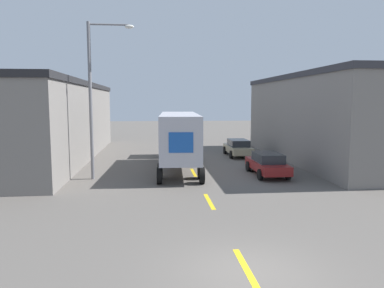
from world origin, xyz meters
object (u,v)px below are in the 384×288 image
Objects in this scene: parked_car_right_far at (238,147)px; parked_car_right_mid at (267,164)px; street_lamp at (95,90)px; semi_truck at (179,135)px.

parked_car_right_far is 1.00× the size of parked_car_right_mid.
parked_car_right_far is at bearing 38.71° from street_lamp.
semi_truck is at bearing 34.57° from street_lamp.
parked_car_right_mid is at bearing 0.30° from street_lamp.
parked_car_right_far is 14.34m from street_lamp.
semi_truck is 2.81× the size of parked_car_right_mid.
semi_truck is at bearing -137.72° from parked_car_right_far.
parked_car_right_far is (5.41, 4.92, -1.54)m from semi_truck.
semi_truck is 1.40× the size of street_lamp.
street_lamp reaches higher than parked_car_right_mid.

